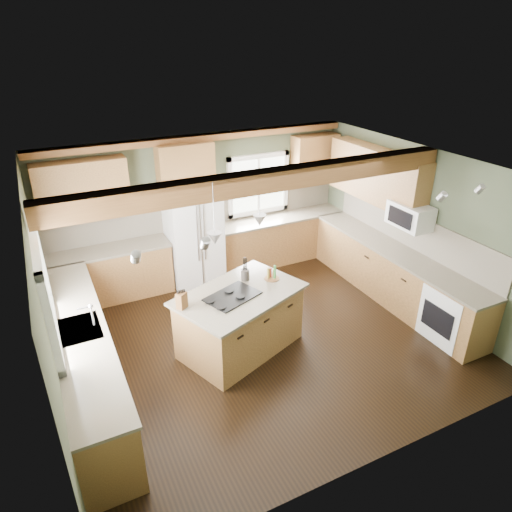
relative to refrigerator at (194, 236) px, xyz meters
name	(u,v)px	position (x,y,z in m)	size (l,w,h in m)	color
floor	(263,337)	(0.30, -2.12, -0.90)	(5.60, 5.60, 0.00)	black
ceiling	(264,169)	(0.30, -2.12, 1.70)	(5.60, 5.60, 0.00)	silver
wall_back	(201,205)	(0.30, 0.38, 0.40)	(5.60, 5.60, 0.00)	#424B35
wall_left	(46,310)	(-2.50, -2.12, 0.40)	(5.00, 5.00, 0.00)	#424B35
wall_right	(416,227)	(3.10, -2.12, 0.40)	(5.00, 5.00, 0.00)	#424B35
ceiling_beam	(266,181)	(0.30, -2.18, 1.57)	(5.55, 0.26, 0.26)	brown
soffit_trim	(199,138)	(0.30, 0.28, 1.64)	(5.55, 0.20, 0.10)	brown
backsplash_back	(202,210)	(0.30, 0.36, 0.31)	(5.58, 0.03, 0.58)	brown
backsplash_right	(412,231)	(3.08, -2.07, 0.31)	(0.03, 3.70, 0.58)	brown
base_cab_back_left	(111,275)	(-1.49, 0.08, -0.46)	(2.02, 0.60, 0.88)	brown
counter_back_left	(107,250)	(-1.49, 0.08, 0.00)	(2.06, 0.64, 0.04)	#50473A
base_cab_back_right	(279,239)	(1.79, 0.08, -0.46)	(2.62, 0.60, 0.88)	brown
counter_back_right	(280,218)	(1.79, 0.08, 0.00)	(2.66, 0.64, 0.04)	#50473A
base_cab_left	(85,360)	(-2.20, -2.07, -0.46)	(0.60, 3.70, 0.88)	brown
counter_left	(79,330)	(-2.20, -2.07, 0.00)	(0.64, 3.74, 0.04)	#50473A
base_cab_right	(392,275)	(2.80, -2.07, -0.46)	(0.60, 3.70, 0.88)	brown
counter_right	(396,251)	(2.80, -2.07, 0.00)	(0.64, 3.74, 0.04)	#50473A
upper_cab_back_left	(83,189)	(-1.69, 0.21, 1.05)	(1.40, 0.35, 0.90)	brown
upper_cab_over_fridge	(185,164)	(0.00, 0.21, 1.25)	(0.96, 0.35, 0.70)	brown
upper_cab_right	(376,175)	(2.92, -1.22, 1.05)	(0.35, 2.20, 0.90)	brown
upper_cab_back_corner	(314,158)	(2.60, 0.21, 1.05)	(0.90, 0.35, 0.90)	brown
window_left	(43,289)	(-2.48, -2.07, 0.65)	(0.04, 1.60, 1.05)	white
window_back	(258,184)	(1.45, 0.36, 0.65)	(1.10, 0.04, 1.00)	white
sink	(79,329)	(-2.20, -2.07, 0.01)	(0.50, 0.65, 0.03)	#262628
faucet	(92,316)	(-2.02, -2.07, 0.15)	(0.02, 0.02, 0.28)	#B2B2B7
dishwasher	(104,433)	(-2.19, -3.37, -0.47)	(0.60, 0.60, 0.84)	white
oven	(452,314)	(2.79, -3.37, -0.47)	(0.60, 0.72, 0.84)	white
microwave	(410,215)	(2.88, -2.17, 0.65)	(0.40, 0.70, 0.38)	white
pendant_left	(215,239)	(-0.48, -2.32, 0.98)	(0.18, 0.18, 0.16)	#B2B2B7
pendant_right	(260,220)	(0.28, -2.03, 0.98)	(0.18, 0.18, 0.16)	#B2B2B7
refrigerator	(194,236)	(0.00, 0.00, 0.00)	(0.90, 0.74, 1.80)	white
island	(240,322)	(-0.10, -2.18, -0.46)	(1.63, 1.00, 0.88)	brown
island_top	(239,294)	(-0.10, -2.18, 0.00)	(1.74, 1.11, 0.04)	#50473A
cooktop	(232,296)	(-0.23, -2.23, 0.03)	(0.71, 0.47, 0.02)	black
knife_block	(182,300)	(-0.92, -2.18, 0.13)	(0.13, 0.10, 0.22)	brown
utensil_crock	(245,275)	(0.13, -1.87, 0.10)	(0.12, 0.12, 0.16)	#403A33
bottle_tray	(272,273)	(0.49, -2.02, 0.12)	(0.22, 0.22, 0.20)	brown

